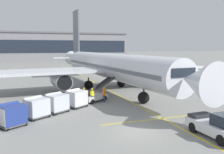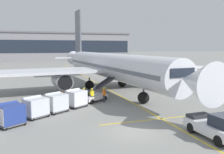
{
  "view_description": "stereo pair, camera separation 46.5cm",
  "coord_description": "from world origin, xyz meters",
  "px_view_note": "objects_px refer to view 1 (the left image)",
  "views": [
    {
      "loc": [
        -7.48,
        -16.14,
        6.4
      ],
      "look_at": [
        1.73,
        10.33,
        2.9
      ],
      "focal_mm": 38.45,
      "sensor_mm": 36.0,
      "label": 1
    },
    {
      "loc": [
        -7.04,
        -16.29,
        6.4
      ],
      "look_at": [
        1.73,
        10.33,
        2.9
      ],
      "focal_mm": 38.45,
      "sensor_mm": 36.0,
      "label": 2
    }
  ],
  "objects_px": {
    "ground_crew_by_carts": "(84,94)",
    "safety_cone_nose_mark": "(76,92)",
    "belt_loader": "(95,94)",
    "pushback_tug": "(218,126)",
    "baggage_cart_lead": "(76,98)",
    "baggage_cart_fourth": "(11,114)",
    "parked_airplane": "(107,66)",
    "baggage_cart_second": "(57,102)",
    "ground_crew_by_loader": "(104,94)",
    "safety_cone_wingtip": "(79,95)",
    "ground_crew_marshaller": "(92,95)",
    "baggage_cart_third": "(36,107)",
    "safety_cone_engine_keepout": "(61,93)"
  },
  "relations": [
    {
      "from": "baggage_cart_lead",
      "to": "pushback_tug",
      "type": "bearing_deg",
      "value": -56.49
    },
    {
      "from": "ground_crew_by_carts",
      "to": "baggage_cart_third",
      "type": "bearing_deg",
      "value": -140.14
    },
    {
      "from": "baggage_cart_lead",
      "to": "pushback_tug",
      "type": "relative_size",
      "value": 0.61
    },
    {
      "from": "ground_crew_by_carts",
      "to": "baggage_cart_fourth",
      "type": "bearing_deg",
      "value": -139.26
    },
    {
      "from": "baggage_cart_second",
      "to": "baggage_cart_third",
      "type": "relative_size",
      "value": 1.0
    },
    {
      "from": "ground_crew_by_carts",
      "to": "ground_crew_marshaller",
      "type": "height_order",
      "value": "same"
    },
    {
      "from": "belt_loader",
      "to": "safety_cone_engine_keepout",
      "type": "relative_size",
      "value": 6.98
    },
    {
      "from": "ground_crew_by_loader",
      "to": "safety_cone_wingtip",
      "type": "bearing_deg",
      "value": 120.48
    },
    {
      "from": "baggage_cart_second",
      "to": "ground_crew_by_carts",
      "type": "distance_m",
      "value": 4.73
    },
    {
      "from": "safety_cone_nose_mark",
      "to": "ground_crew_marshaller",
      "type": "bearing_deg",
      "value": -81.53
    },
    {
      "from": "baggage_cart_third",
      "to": "safety_cone_engine_keepout",
      "type": "xyz_separation_m",
      "value": [
        3.39,
        9.11,
        -0.64
      ]
    },
    {
      "from": "baggage_cart_lead",
      "to": "safety_cone_nose_mark",
      "type": "bearing_deg",
      "value": 79.75
    },
    {
      "from": "belt_loader",
      "to": "safety_cone_wingtip",
      "type": "bearing_deg",
      "value": 118.13
    },
    {
      "from": "ground_crew_by_loader",
      "to": "baggage_cart_second",
      "type": "bearing_deg",
      "value": -155.78
    },
    {
      "from": "baggage_cart_lead",
      "to": "parked_airplane",
      "type": "bearing_deg",
      "value": 55.39
    },
    {
      "from": "baggage_cart_second",
      "to": "baggage_cart_third",
      "type": "bearing_deg",
      "value": -146.58
    },
    {
      "from": "baggage_cart_fourth",
      "to": "ground_crew_by_carts",
      "type": "bearing_deg",
      "value": 40.74
    },
    {
      "from": "ground_crew_marshaller",
      "to": "safety_cone_wingtip",
      "type": "relative_size",
      "value": 2.9
    },
    {
      "from": "baggage_cart_second",
      "to": "baggage_cart_lead",
      "type": "bearing_deg",
      "value": 32.51
    },
    {
      "from": "ground_crew_by_carts",
      "to": "safety_cone_engine_keepout",
      "type": "relative_size",
      "value": 2.34
    },
    {
      "from": "ground_crew_by_carts",
      "to": "safety_cone_nose_mark",
      "type": "xyz_separation_m",
      "value": [
        -0.02,
        4.88,
        -0.65
      ]
    },
    {
      "from": "parked_airplane",
      "to": "pushback_tug",
      "type": "height_order",
      "value": "parked_airplane"
    },
    {
      "from": "ground_crew_marshaller",
      "to": "ground_crew_by_carts",
      "type": "bearing_deg",
      "value": 142.96
    },
    {
      "from": "parked_airplane",
      "to": "ground_crew_by_loader",
      "type": "bearing_deg",
      "value": -110.6
    },
    {
      "from": "baggage_cart_fourth",
      "to": "ground_crew_by_loader",
      "type": "bearing_deg",
      "value": 30.64
    },
    {
      "from": "parked_airplane",
      "to": "baggage_cart_second",
      "type": "height_order",
      "value": "parked_airplane"
    },
    {
      "from": "ground_crew_by_loader",
      "to": "safety_cone_wingtip",
      "type": "distance_m",
      "value": 4.42
    },
    {
      "from": "baggage_cart_second",
      "to": "baggage_cart_fourth",
      "type": "xyz_separation_m",
      "value": [
        -3.93,
        -3.14,
        0.0
      ]
    },
    {
      "from": "baggage_cart_third",
      "to": "ground_crew_by_loader",
      "type": "bearing_deg",
      "value": 26.72
    },
    {
      "from": "belt_loader",
      "to": "ground_crew_by_loader",
      "type": "bearing_deg",
      "value": -54.18
    },
    {
      "from": "baggage_cart_lead",
      "to": "belt_loader",
      "type": "bearing_deg",
      "value": 39.81
    },
    {
      "from": "belt_loader",
      "to": "safety_cone_wingtip",
      "type": "xyz_separation_m",
      "value": [
        -1.43,
        2.68,
        -0.53
      ]
    },
    {
      "from": "baggage_cart_lead",
      "to": "baggage_cart_fourth",
      "type": "distance_m",
      "value": 7.67
    },
    {
      "from": "ground_crew_by_carts",
      "to": "safety_cone_wingtip",
      "type": "height_order",
      "value": "ground_crew_by_carts"
    },
    {
      "from": "belt_loader",
      "to": "pushback_tug",
      "type": "distance_m",
      "value": 15.04
    },
    {
      "from": "baggage_cart_lead",
      "to": "baggage_cart_third",
      "type": "xyz_separation_m",
      "value": [
        -4.17,
        -2.7,
        0.0
      ]
    },
    {
      "from": "baggage_cart_second",
      "to": "ground_crew_by_loader",
      "type": "height_order",
      "value": "baggage_cart_second"
    },
    {
      "from": "ground_crew_by_carts",
      "to": "ground_crew_marshaller",
      "type": "relative_size",
      "value": 1.0
    },
    {
      "from": "baggage_cart_lead",
      "to": "safety_cone_engine_keepout",
      "type": "xyz_separation_m",
      "value": [
        -0.78,
        6.4,
        -0.64
      ]
    },
    {
      "from": "baggage_cart_third",
      "to": "safety_cone_nose_mark",
      "type": "xyz_separation_m",
      "value": [
        5.38,
        9.39,
        -0.65
      ]
    },
    {
      "from": "parked_airplane",
      "to": "baggage_cart_second",
      "type": "xyz_separation_m",
      "value": [
        -8.86,
        -11.02,
        -2.54
      ]
    },
    {
      "from": "baggage_cart_lead",
      "to": "pushback_tug",
      "type": "distance_m",
      "value": 14.26
    },
    {
      "from": "pushback_tug",
      "to": "ground_crew_by_loader",
      "type": "distance_m",
      "value": 13.75
    },
    {
      "from": "baggage_cart_third",
      "to": "ground_crew_marshaller",
      "type": "xyz_separation_m",
      "value": [
        6.2,
        3.9,
        -0.0
      ]
    },
    {
      "from": "baggage_cart_lead",
      "to": "safety_cone_nose_mark",
      "type": "distance_m",
      "value": 6.83
    },
    {
      "from": "baggage_cart_third",
      "to": "safety_cone_wingtip",
      "type": "bearing_deg",
      "value": 54.61
    },
    {
      "from": "baggage_cart_third",
      "to": "pushback_tug",
      "type": "height_order",
      "value": "baggage_cart_third"
    },
    {
      "from": "baggage_cart_second",
      "to": "safety_cone_engine_keepout",
      "type": "distance_m",
      "value": 7.99
    },
    {
      "from": "pushback_tug",
      "to": "safety_cone_nose_mark",
      "type": "height_order",
      "value": "pushback_tug"
    },
    {
      "from": "safety_cone_nose_mark",
      "to": "parked_airplane",
      "type": "bearing_deg",
      "value": 28.26
    }
  ]
}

